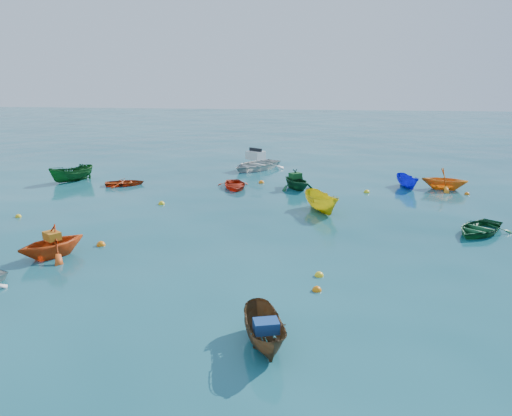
# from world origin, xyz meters

# --- Properties ---
(ground) EXTENTS (160.00, 160.00, 0.00)m
(ground) POSITION_xyz_m (0.00, 0.00, 0.00)
(ground) COLOR #0A414E
(ground) RESTS_ON ground
(sampan_brown_mid) EXTENTS (1.73, 2.86, 1.04)m
(sampan_brown_mid) POSITION_xyz_m (1.81, -7.61, 0.00)
(sampan_brown_mid) COLOR #51361D
(sampan_brown_mid) RESTS_ON ground
(dinghy_orange_w) EXTENTS (3.44, 3.52, 1.41)m
(dinghy_orange_w) POSITION_xyz_m (-7.39, -1.91, 0.00)
(dinghy_orange_w) COLOR #E14F15
(dinghy_orange_w) RESTS_ON ground
(sampan_yellow_mid) EXTENTS (2.35, 3.27, 1.19)m
(sampan_yellow_mid) POSITION_xyz_m (3.37, 6.13, 0.00)
(sampan_yellow_mid) COLOR gold
(sampan_yellow_mid) RESTS_ON ground
(dinghy_green_e) EXTENTS (3.69, 3.81, 0.64)m
(dinghy_green_e) POSITION_xyz_m (10.56, 3.37, 0.00)
(dinghy_green_e) COLOR #124E27
(dinghy_green_e) RESTS_ON ground
(dinghy_red_nw) EXTENTS (2.96, 2.53, 0.52)m
(dinghy_red_nw) POSITION_xyz_m (-9.43, 11.02, 0.00)
(dinghy_red_nw) COLOR #AC330E
(dinghy_red_nw) RESTS_ON ground
(dinghy_green_n) EXTENTS (3.29, 3.37, 1.35)m
(dinghy_green_n) POSITION_xyz_m (1.77, 11.32, 0.00)
(dinghy_green_n) COLOR #104623
(dinghy_green_n) RESTS_ON ground
(sampan_blue_far) EXTENTS (1.50, 2.62, 0.96)m
(sampan_blue_far) POSITION_xyz_m (8.84, 12.57, 0.00)
(sampan_blue_far) COLOR #1012CD
(sampan_blue_far) RESTS_ON ground
(dinghy_red_far) EXTENTS (2.73, 3.27, 0.58)m
(dinghy_red_far) POSITION_xyz_m (-2.14, 11.11, 0.00)
(dinghy_red_far) COLOR red
(dinghy_red_far) RESTS_ON ground
(dinghy_orange_far) EXTENTS (3.19, 2.90, 1.45)m
(dinghy_orange_far) POSITION_xyz_m (11.08, 12.39, 0.00)
(dinghy_orange_far) COLOR orange
(dinghy_orange_far) RESTS_ON ground
(sampan_green_far) EXTENTS (2.82, 3.16, 1.20)m
(sampan_green_far) POSITION_xyz_m (-13.39, 11.72, 0.00)
(sampan_green_far) COLOR #114D1A
(sampan_green_far) RESTS_ON ground
(motorboat_white) EXTENTS (5.15, 5.51, 1.53)m
(motorboat_white) POSITION_xyz_m (-1.60, 17.60, 0.00)
(motorboat_white) COLOR silver
(motorboat_white) RESTS_ON ground
(tarp_blue_a) EXTENTS (0.77, 0.67, 0.32)m
(tarp_blue_a) POSITION_xyz_m (1.85, -7.75, 0.68)
(tarp_blue_a) COLOR navy
(tarp_blue_a) RESTS_ON sampan_brown_mid
(tarp_orange_a) EXTENTS (0.83, 0.80, 0.32)m
(tarp_orange_a) POSITION_xyz_m (-7.36, -1.87, 0.87)
(tarp_orange_a) COLOR #C46A14
(tarp_orange_a) RESTS_ON dinghy_orange_w
(tarp_green_b) EXTENTS (0.89, 0.85, 0.34)m
(tarp_green_b) POSITION_xyz_m (1.72, 11.40, 0.85)
(tarp_green_b) COLOR #134C1C
(tarp_green_b) RESTS_ON dinghy_green_n
(buoy_or_a) EXTENTS (0.39, 0.39, 0.39)m
(buoy_or_a) POSITION_xyz_m (-6.03, -0.41, 0.00)
(buoy_or_a) COLOR orange
(buoy_or_a) RESTS_ON ground
(buoy_ye_a) EXTENTS (0.33, 0.33, 0.33)m
(buoy_ye_a) POSITION_xyz_m (3.26, -2.58, 0.00)
(buoy_ye_a) COLOR yellow
(buoy_ye_a) RESTS_ON ground
(buoy_or_b) EXTENTS (0.33, 0.33, 0.33)m
(buoy_or_b) POSITION_xyz_m (3.19, -3.87, 0.00)
(buoy_or_b) COLOR orange
(buoy_or_b) RESTS_ON ground
(buoy_ye_b) EXTENTS (0.31, 0.31, 0.31)m
(buoy_ye_b) POSITION_xyz_m (-12.06, 3.21, 0.00)
(buoy_ye_b) COLOR yellow
(buoy_ye_b) RESTS_ON ground
(buoy_or_c) EXTENTS (0.30, 0.30, 0.30)m
(buoy_or_c) POSITION_xyz_m (-9.17, 11.37, 0.00)
(buoy_or_c) COLOR #E85C0C
(buoy_or_c) RESTS_ON ground
(buoy_ye_c) EXTENTS (0.36, 0.36, 0.36)m
(buoy_ye_c) POSITION_xyz_m (6.15, 10.88, 0.00)
(buoy_ye_c) COLOR yellow
(buoy_ye_c) RESTS_ON ground
(buoy_or_d) EXTENTS (0.31, 0.31, 0.31)m
(buoy_or_d) POSITION_xyz_m (12.14, 11.12, 0.00)
(buoy_or_d) COLOR orange
(buoy_or_d) RESTS_ON ground
(buoy_ye_d) EXTENTS (0.36, 0.36, 0.36)m
(buoy_ye_d) POSITION_xyz_m (-5.55, 6.59, 0.00)
(buoy_ye_d) COLOR yellow
(buoy_ye_d) RESTS_ON ground
(buoy_or_e) EXTENTS (0.38, 0.38, 0.38)m
(buoy_or_e) POSITION_xyz_m (-0.61, 12.77, 0.00)
(buoy_or_e) COLOR orange
(buoy_or_e) RESTS_ON ground
(buoy_ye_e) EXTENTS (0.31, 0.31, 0.31)m
(buoy_ye_e) POSITION_xyz_m (10.81, 12.89, 0.00)
(buoy_ye_e) COLOR yellow
(buoy_ye_e) RESTS_ON ground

